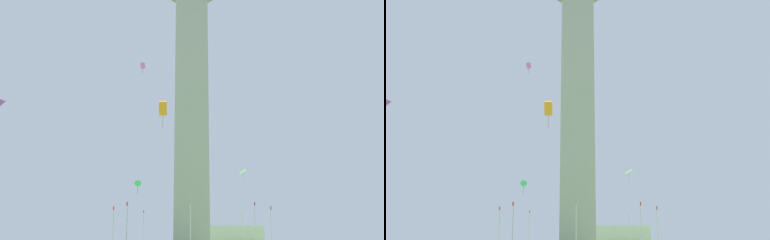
{
  "view_description": "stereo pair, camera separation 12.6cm",
  "coord_description": "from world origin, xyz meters",
  "views": [
    {
      "loc": [
        81.18,
        1.46,
        2.71
      ],
      "look_at": [
        0.0,
        0.0,
        25.69
      ],
      "focal_mm": 39.15,
      "sensor_mm": 36.0,
      "label": 1
    },
    {
      "loc": [
        81.18,
        1.59,
        2.71
      ],
      "look_at": [
        0.0,
        0.0,
        25.69
      ],
      "focal_mm": 39.15,
      "sensor_mm": 36.0,
      "label": 2
    }
  ],
  "objects": [
    {
      "name": "flagpole_n",
      "position": [
        14.97,
        0.0,
        4.71
      ],
      "size": [
        1.12,
        0.14,
        8.64
      ],
      "color": "silver",
      "rests_on": "ground"
    },
    {
      "name": "kite_white_diamond",
      "position": [
        17.3,
        8.1,
        12.5
      ],
      "size": [
        1.48,
        1.4,
        1.98
      ],
      "color": "white"
    },
    {
      "name": "kite_pink_box",
      "position": [
        14.65,
        -8.22,
        31.32
      ],
      "size": [
        0.93,
        0.95,
        2.09
      ],
      "color": "pink"
    },
    {
      "name": "distant_building",
      "position": [
        -63.05,
        12.57,
        3.26
      ],
      "size": [
        20.08,
        17.8,
        6.52
      ],
      "color": "beige",
      "rests_on": "ground"
    },
    {
      "name": "flagpole_se",
      "position": [
        -10.49,
        10.55,
        4.71
      ],
      "size": [
        1.12,
        0.14,
        8.64
      ],
      "color": "silver",
      "rests_on": "ground"
    },
    {
      "name": "flagpole_nw",
      "position": [
        10.6,
        -10.55,
        4.71
      ],
      "size": [
        1.12,
        0.14,
        8.64
      ],
      "color": "silver",
      "rests_on": "ground"
    },
    {
      "name": "flagpole_e",
      "position": [
        0.06,
        14.91,
        4.71
      ],
      "size": [
        1.12,
        0.14,
        8.64
      ],
      "color": "silver",
      "rests_on": "ground"
    },
    {
      "name": "flagpole_w",
      "position": [
        0.06,
        -14.91,
        4.71
      ],
      "size": [
        1.12,
        0.14,
        8.64
      ],
      "color": "silver",
      "rests_on": "ground"
    },
    {
      "name": "kite_orange_box",
      "position": [
        40.27,
        -2.24,
        15.57
      ],
      "size": [
        1.32,
        0.8,
        2.97
      ],
      "color": "orange"
    },
    {
      "name": "flagpole_sw",
      "position": [
        -10.49,
        -10.55,
        4.71
      ],
      "size": [
        1.12,
        0.14,
        8.64
      ],
      "color": "silver",
      "rests_on": "ground"
    },
    {
      "name": "flagpole_ne",
      "position": [
        10.6,
        10.55,
        4.71
      ],
      "size": [
        1.12,
        0.14,
        8.64
      ],
      "color": "silver",
      "rests_on": "ground"
    },
    {
      "name": "kite_green_delta",
      "position": [
        23.89,
        -6.99,
        9.72
      ],
      "size": [
        1.35,
        1.14,
        1.95
      ],
      "color": "green"
    },
    {
      "name": "flagpole_s",
      "position": [
        -14.86,
        0.0,
        4.71
      ],
      "size": [
        1.12,
        0.14,
        8.64
      ],
      "color": "silver",
      "rests_on": "ground"
    },
    {
      "name": "obelisk_monument",
      "position": [
        0.0,
        0.0,
        30.17
      ],
      "size": [
        6.64,
        6.64,
        60.34
      ],
      "color": "#A8A399",
      "rests_on": "ground"
    }
  ]
}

